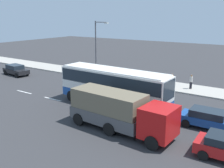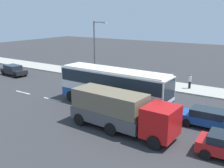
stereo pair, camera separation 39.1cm
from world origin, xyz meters
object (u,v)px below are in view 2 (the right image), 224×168
cargo_truck (121,110)px  car_blue_saloon (210,118)px  coach_bus (114,84)px  pedestrian_at_crossing (171,79)px  pedestrian_near_curb (190,80)px  car_black_sedan (14,70)px  street_lamp (96,45)px

cargo_truck → car_blue_saloon: (5.45, 4.11, -0.80)m
coach_bus → pedestrian_at_crossing: 9.51m
coach_bus → pedestrian_near_curb: coach_bus is taller
pedestrian_near_curb → pedestrian_at_crossing: 2.17m
coach_bus → cargo_truck: (3.25, -4.10, -0.62)m
cargo_truck → car_black_sedan: size_ratio=1.84×
car_black_sedan → car_blue_saloon: size_ratio=0.98×
coach_bus → pedestrian_at_crossing: (2.11, 9.20, -1.15)m
coach_bus → car_black_sedan: size_ratio=2.43×
pedestrian_near_curb → pedestrian_at_crossing: bearing=-126.9°
coach_bus → car_blue_saloon: size_ratio=2.39×
cargo_truck → pedestrian_near_curb: cargo_truck is taller
coach_bus → street_lamp: (-8.10, 8.24, 2.24)m
cargo_truck → car_black_sedan: (-22.20, 7.35, -0.79)m
car_black_sedan → car_blue_saloon: bearing=-0.5°
car_black_sedan → street_lamp: street_lamp is taller
coach_bus → car_black_sedan: coach_bus is taller
coach_bus → pedestrian_near_curb: (4.26, 9.50, -1.08)m
pedestrian_near_curb → pedestrian_at_crossing: (-2.15, -0.30, -0.07)m
pedestrian_near_curb → street_lamp: street_lamp is taller
coach_bus → car_black_sedan: bearing=172.2°
car_black_sedan → street_lamp: 12.49m
car_blue_saloon → pedestrian_near_curb: bearing=114.4°
pedestrian_near_curb → pedestrian_at_crossing: size_ratio=1.07×
pedestrian_at_crossing → street_lamp: (-10.21, -0.96, 3.39)m
car_blue_saloon → street_lamp: bearing=153.2°
car_black_sedan → car_blue_saloon: 27.85m
coach_bus → car_blue_saloon: 8.82m
coach_bus → car_black_sedan: (-18.95, 3.25, -1.41)m
street_lamp → car_black_sedan: bearing=-155.3°
car_black_sedan → pedestrian_near_curb: size_ratio=2.71×
pedestrian_at_crossing → coach_bus: bearing=-97.5°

